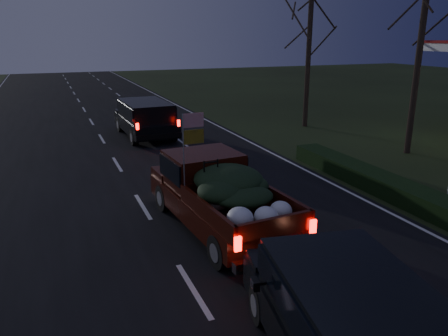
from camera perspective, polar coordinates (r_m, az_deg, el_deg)
name	(u,v)px	position (r m, az deg, el deg)	size (l,w,h in m)	color
ground	(193,291)	(9.48, -4.03, -15.68)	(120.00, 120.00, 0.00)	black
road_asphalt	(193,290)	(9.47, -4.03, -15.63)	(14.00, 120.00, 0.02)	black
hedge_row	(388,186)	(15.49, 20.64, -2.26)	(1.00, 10.00, 0.60)	black
bare_tree_mid	(425,4)	(20.91, 24.82, 18.89)	(3.60, 3.60, 8.50)	black
bare_tree_far	(310,33)	(25.71, 11.13, 16.91)	(3.60, 3.60, 7.00)	black
pickup_truck	(218,190)	(11.82, -0.77, -2.95)	(2.54, 5.67, 2.90)	#3B1008
lead_suv	(145,115)	(23.07, -10.25, 6.80)	(2.37, 5.36, 1.52)	black
rear_suv	(355,325)	(7.00, 16.78, -19.04)	(2.92, 5.22, 1.42)	black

